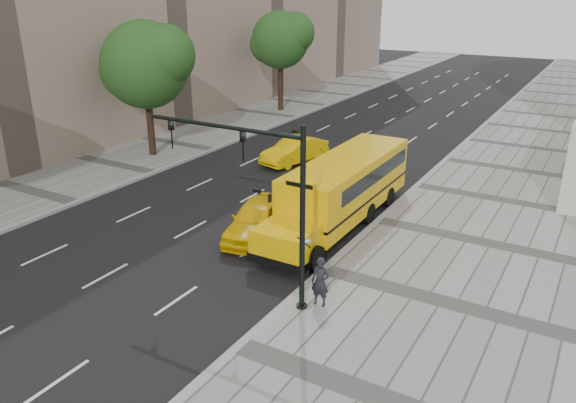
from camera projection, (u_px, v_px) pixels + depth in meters
The scene contains 12 objects.
ground at pixel (269, 199), 28.82m from camera, with size 140.00×140.00×0.00m, color black.
sidewalk_museum at pixel (514, 250), 23.13m from camera, with size 12.00×140.00×0.15m, color gray.
sidewalk_far at pixel (115, 165), 33.99m from camera, with size 6.00×140.00×0.15m, color gray.
curb_museum at pixel (378, 221), 25.96m from camera, with size 0.30×140.00×0.15m, color gray.
curb_far at pixel (152, 173), 32.57m from camera, with size 0.30×140.00×0.15m, color gray.
tree_b at pixel (146, 64), 33.84m from camera, with size 5.96×5.30×8.42m.
tree_c at pixel (281, 39), 46.50m from camera, with size 5.33×4.74×8.38m.
school_bus at pixel (344, 185), 25.54m from camera, with size 2.96×11.56×3.19m.
taxi_near at pixel (258, 219), 24.33m from camera, with size 1.94×4.81×1.64m, color #EAB901.
taxi_far at pixel (295, 151), 34.49m from camera, with size 1.62×4.65×1.53m, color #EAB901.
pedestrian at pixel (320, 282), 18.76m from camera, with size 0.63×0.42×1.73m, color black.
traffic_signal at pixel (265, 190), 18.16m from camera, with size 6.18×0.36×6.40m.
Camera 1 is at (14.48, -22.71, 10.32)m, focal length 35.00 mm.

